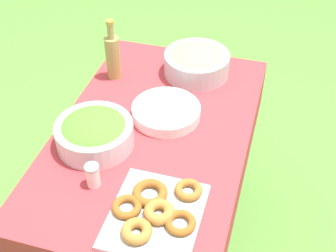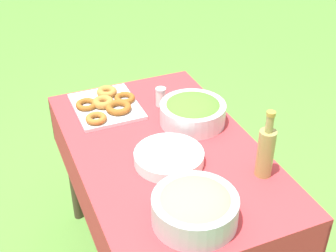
# 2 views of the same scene
# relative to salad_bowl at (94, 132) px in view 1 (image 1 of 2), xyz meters

# --- Properties ---
(ground_plane) EXTENTS (14.00, 14.00, 0.00)m
(ground_plane) POSITION_rel_salad_bowl_xyz_m (-0.13, 0.19, -0.83)
(ground_plane) COLOR #568C38
(picnic_table) EXTENTS (1.22, 0.74, 0.77)m
(picnic_table) POSITION_rel_salad_bowl_xyz_m (-0.13, 0.19, -0.17)
(picnic_table) COLOR #B73338
(picnic_table) RESTS_ON ground_plane
(salad_bowl) EXTENTS (0.29, 0.29, 0.11)m
(salad_bowl) POSITION_rel_salad_bowl_xyz_m (0.00, 0.00, 0.00)
(salad_bowl) COLOR silver
(salad_bowl) RESTS_ON picnic_table
(pasta_bowl) EXTENTS (0.29, 0.29, 0.12)m
(pasta_bowl) POSITION_rel_salad_bowl_xyz_m (-0.56, 0.26, 0.00)
(pasta_bowl) COLOR #B2B7BC
(pasta_bowl) RESTS_ON picnic_table
(donut_platter) EXTENTS (0.34, 0.30, 0.05)m
(donut_platter) POSITION_rel_salad_bowl_xyz_m (0.27, 0.32, -0.04)
(donut_platter) COLOR silver
(donut_platter) RESTS_ON picnic_table
(plate_stack) EXTENTS (0.28, 0.28, 0.05)m
(plate_stack) POSITION_rel_salad_bowl_xyz_m (-0.23, 0.21, -0.03)
(plate_stack) COLOR white
(plate_stack) RESTS_ON picnic_table
(olive_oil_bottle) EXTENTS (0.06, 0.06, 0.28)m
(olive_oil_bottle) POSITION_rel_salad_bowl_xyz_m (-0.44, -0.09, 0.05)
(olive_oil_bottle) COLOR #998E4C
(olive_oil_bottle) RESTS_ON picnic_table
(salt_shaker) EXTENTS (0.05, 0.05, 0.09)m
(salt_shaker) POSITION_rel_salad_bowl_xyz_m (0.19, 0.07, -0.01)
(salt_shaker) COLOR white
(salt_shaker) RESTS_ON picnic_table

